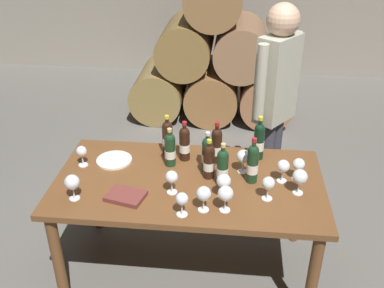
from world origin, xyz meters
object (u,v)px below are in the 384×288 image
at_px(wine_glass_8, 224,181).
at_px(wine_glass_3, 204,194).
at_px(wine_bottle_0, 217,145).
at_px(sommelier_presenting, 276,96).
at_px(wine_bottle_3, 223,167).
at_px(wine_bottle_2, 207,153).
at_px(wine_glass_1, 243,157).
at_px(wine_bottle_7, 253,163).
at_px(wine_glass_7, 300,177).
at_px(wine_bottle_5, 209,161).
at_px(serving_plate, 114,160).
at_px(wine_bottle_4, 170,149).
at_px(wine_bottle_1, 168,137).
at_px(wine_glass_4, 172,178).
at_px(wine_bottle_6, 259,141).
at_px(dining_table, 189,192).
at_px(wine_glass_9, 72,183).
at_px(tasting_notebook, 126,196).
at_px(wine_glass_5, 268,184).
at_px(wine_glass_2, 82,152).
at_px(wine_glass_10, 299,165).
at_px(wine_glass_0, 182,200).
at_px(wine_glass_11, 283,167).
at_px(wine_bottle_8, 185,143).
at_px(wine_glass_6, 226,194).

bearing_deg(wine_glass_8, wine_glass_3, -128.19).
distance_m(wine_bottle_0, sommelier_presenting, 0.67).
xyz_separation_m(wine_bottle_3, wine_glass_8, (0.01, -0.14, -0.01)).
height_order(wine_bottle_2, wine_glass_1, wine_bottle_2).
distance_m(wine_bottle_7, wine_glass_7, 0.30).
height_order(wine_bottle_0, wine_glass_1, wine_bottle_0).
distance_m(wine_bottle_5, serving_plate, 0.67).
xyz_separation_m(wine_bottle_4, serving_plate, (-0.39, 0.01, -0.11)).
xyz_separation_m(wine_bottle_1, wine_glass_4, (0.09, -0.46, -0.02)).
xyz_separation_m(wine_glass_1, wine_glass_8, (-0.11, -0.29, -0.00)).
distance_m(wine_bottle_1, wine_bottle_6, 0.62).
xyz_separation_m(wine_bottle_0, sommelier_presenting, (0.40, 0.51, 0.15)).
height_order(dining_table, wine_glass_9, wine_glass_9).
height_order(wine_glass_1, sommelier_presenting, sommelier_presenting).
bearing_deg(wine_glass_7, wine_bottle_1, 155.28).
bearing_deg(wine_glass_7, serving_plate, 168.24).
bearing_deg(serving_plate, tasting_notebook, -66.54).
bearing_deg(wine_glass_5, sommelier_presenting, 84.87).
relative_size(wine_glass_2, wine_glass_10, 0.96).
height_order(wine_bottle_0, wine_glass_3, wine_bottle_0).
xyz_separation_m(wine_bottle_0, wine_bottle_3, (0.05, -0.26, -0.00)).
distance_m(wine_glass_0, wine_glass_11, 0.70).
distance_m(wine_bottle_0, wine_glass_8, 0.40).
xyz_separation_m(wine_glass_2, wine_glass_9, (0.07, -0.37, 0.01)).
distance_m(dining_table, wine_bottle_5, 0.25).
distance_m(dining_table, wine_glass_11, 0.62).
relative_size(wine_bottle_8, wine_glass_7, 1.73).
bearing_deg(wine_bottle_7, wine_glass_10, 9.73).
height_order(wine_glass_1, wine_glass_6, wine_glass_6).
distance_m(wine_glass_7, wine_glass_11, 0.15).
height_order(wine_glass_0, wine_glass_10, wine_glass_10).
relative_size(wine_bottle_2, serving_plate, 1.13).
bearing_deg(wine_glass_2, wine_bottle_0, 8.78).
distance_m(wine_bottle_2, serving_plate, 0.65).
xyz_separation_m(wine_bottle_0, serving_plate, (-0.69, -0.06, -0.12)).
bearing_deg(wine_glass_4, wine_bottle_0, 57.20).
height_order(wine_glass_2, wine_glass_5, wine_glass_5).
relative_size(wine_glass_1, wine_glass_9, 0.99).
height_order(wine_bottle_6, wine_glass_2, wine_bottle_6).
relative_size(dining_table, wine_glass_5, 11.26).
relative_size(wine_glass_3, wine_glass_6, 0.97).
bearing_deg(wine_bottle_7, wine_bottle_6, 80.73).
bearing_deg(wine_glass_4, wine_glass_0, -66.74).
bearing_deg(wine_glass_11, wine_glass_5, -117.11).
relative_size(wine_bottle_5, wine_glass_0, 1.84).
bearing_deg(wine_glass_2, wine_bottle_1, 21.96).
distance_m(wine_bottle_3, wine_bottle_7, 0.19).
bearing_deg(wine_glass_7, sommelier_presenting, 97.45).
bearing_deg(wine_bottle_3, wine_glass_5, -25.01).
distance_m(wine_bottle_5, wine_glass_9, 0.84).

